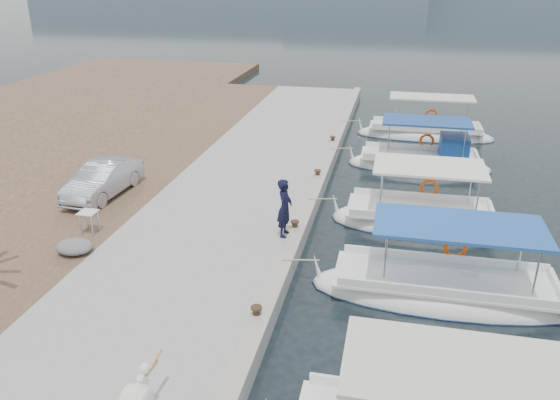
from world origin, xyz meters
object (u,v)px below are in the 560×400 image
(fishing_caique_b, at_px, (443,293))
(fishing_caique_e, at_px, (425,135))
(fisherman, at_px, (285,208))
(parked_car, at_px, (103,179))
(pelican, at_px, (137,399))
(fishing_caique_c, at_px, (419,222))
(fishing_caique_d, at_px, (421,164))

(fishing_caique_b, relative_size, fishing_caique_e, 1.01)
(fisherman, xyz_separation_m, parked_car, (-7.30, 1.87, -0.32))
(fishing_caique_b, bearing_deg, pelican, -132.52)
(pelican, bearing_deg, fishing_caique_c, 64.23)
(fishing_caique_b, bearing_deg, fishing_caique_d, 91.81)
(fishing_caique_c, distance_m, fishing_caique_d, 6.22)
(pelican, relative_size, parked_car, 0.37)
(fishing_caique_b, xyz_separation_m, parked_car, (-12.13, 3.72, 1.00))
(fishing_caique_d, xyz_separation_m, fishing_caique_e, (0.30, 5.12, -0.07))
(fishing_caique_d, bearing_deg, pelican, -107.80)
(fishing_caique_d, distance_m, fishing_caique_e, 5.13)
(parked_car, bearing_deg, fishing_caique_b, -13.47)
(parked_car, bearing_deg, fisherman, -10.79)
(fishing_caique_b, distance_m, fishing_caique_c, 4.64)
(pelican, bearing_deg, parked_car, 121.70)
(fisherman, bearing_deg, parked_car, 78.65)
(fishing_caique_d, distance_m, fisherman, 10.11)
(fishing_caique_d, xyz_separation_m, parked_car, (-11.79, -7.10, 0.93))
(fishing_caique_e, height_order, parked_car, fishing_caique_e)
(fishing_caique_d, relative_size, fishing_caique_e, 0.89)
(fishing_caique_d, bearing_deg, fishing_caique_b, -88.19)
(fishing_caique_b, xyz_separation_m, fishing_caique_d, (-0.34, 10.82, 0.07))
(fisherman, bearing_deg, fishing_caique_c, -54.13)
(pelican, distance_m, fisherman, 8.33)
(fishing_caique_b, distance_m, fishing_caique_e, 15.94)
(fishing_caique_c, distance_m, pelican, 12.27)
(pelican, bearing_deg, fishing_caique_d, 72.20)
(fishing_caique_b, xyz_separation_m, fisherman, (-4.83, 1.85, 1.32))
(fishing_caique_e, distance_m, pelican, 23.11)
(fishing_caique_b, relative_size, fishing_caique_c, 1.18)
(fishing_caique_c, relative_size, fisherman, 3.26)
(fishing_caique_b, relative_size, fishing_caique_d, 1.14)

